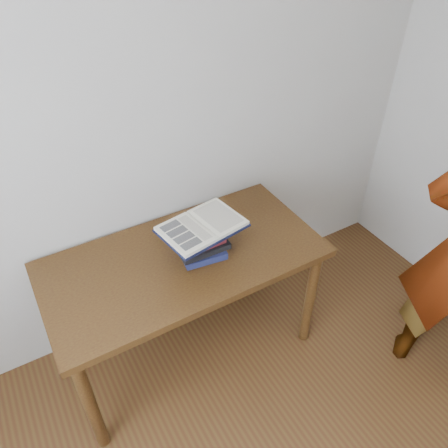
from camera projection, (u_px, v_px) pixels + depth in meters
desk at (184, 271)px, 2.21m from camera, size 1.37×0.69×0.74m
book_stack at (200, 240)px, 2.10m from camera, size 0.26×0.20×0.18m
open_book at (202, 226)px, 2.02m from camera, size 0.41×0.32×0.03m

